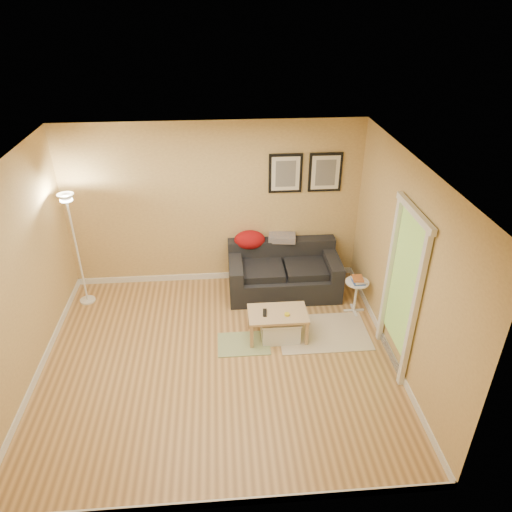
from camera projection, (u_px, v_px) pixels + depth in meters
name	position (u px, v px, depth m)	size (l,w,h in m)	color
floor	(219.00, 360.00, 6.14)	(4.50, 4.50, 0.00)	tan
ceiling	(209.00, 168.00, 4.85)	(4.50, 4.50, 0.00)	white
wall_back	(214.00, 206.00, 7.22)	(4.50, 4.50, 0.00)	#DCB971
wall_front	(216.00, 409.00, 3.76)	(4.50, 4.50, 0.00)	#DCB971
wall_left	(15.00, 284.00, 5.33)	(4.00, 4.00, 0.00)	#DCB971
wall_right	(404.00, 267.00, 5.65)	(4.00, 4.00, 0.00)	#DCB971
baseboard_back	(217.00, 276.00, 7.83)	(4.50, 0.02, 0.10)	white
baseboard_front	(222.00, 503.00, 4.39)	(4.50, 0.02, 0.10)	white
baseboard_left	(41.00, 367.00, 5.96)	(0.02, 4.00, 0.10)	white
baseboard_right	(388.00, 348.00, 6.27)	(0.02, 4.00, 0.10)	white
sofa	(284.00, 271.00, 7.35)	(1.70, 0.90, 0.75)	black
red_throw	(250.00, 240.00, 7.40)	(0.48, 0.36, 0.28)	maroon
plaid_throw	(282.00, 238.00, 7.44)	(0.42, 0.26, 0.10)	tan
framed_print_left	(285.00, 173.00, 7.03)	(0.50, 0.04, 0.60)	black
framed_print_right	(325.00, 172.00, 7.07)	(0.50, 0.04, 0.60)	black
area_rug	(323.00, 332.00, 6.62)	(1.25, 0.85, 0.01)	beige
green_runner	(244.00, 344.00, 6.41)	(0.70, 0.50, 0.01)	#668C4C
coffee_table	(277.00, 324.00, 6.47)	(0.80, 0.49, 0.40)	tan
remote_control	(265.00, 313.00, 6.35)	(0.05, 0.16, 0.02)	black
tape_roll	(287.00, 314.00, 6.31)	(0.07, 0.07, 0.03)	yellow
storage_bin	(280.00, 328.00, 6.46)	(0.53, 0.39, 0.33)	white
side_table	(355.00, 297.00, 6.94)	(0.34, 0.34, 0.52)	white
book_stack	(358.00, 280.00, 6.79)	(0.16, 0.22, 0.07)	#385BA9
floor_lamp	(78.00, 253.00, 6.88)	(0.23, 0.23, 1.78)	white
doorway	(400.00, 294.00, 5.65)	(0.12, 1.01, 2.13)	white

